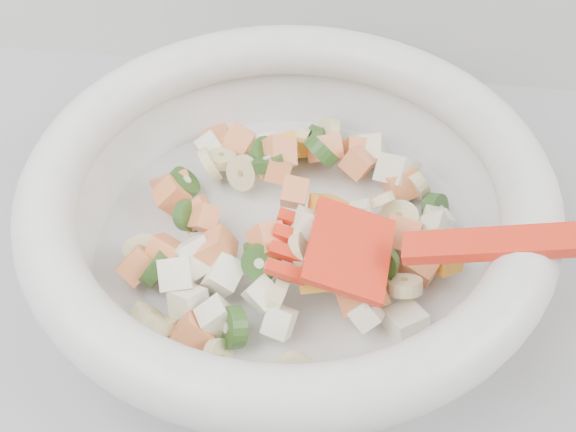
# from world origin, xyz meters

# --- Properties ---
(mixing_bowl) EXTENTS (0.45, 0.35, 0.13)m
(mixing_bowl) POSITION_xyz_m (0.11, 1.50, 0.95)
(mixing_bowl) COLOR silver
(mixing_bowl) RESTS_ON counter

